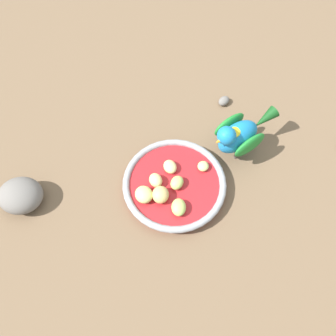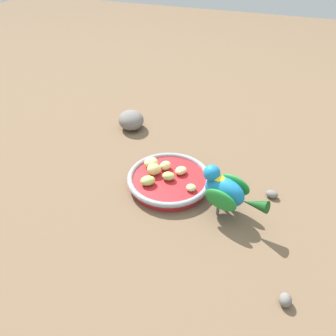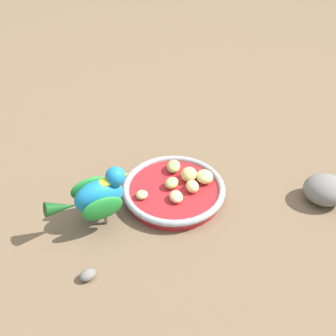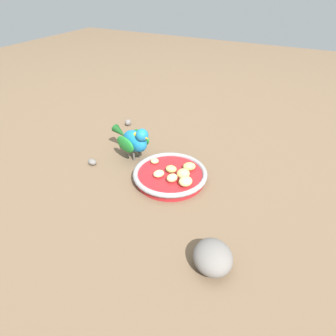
# 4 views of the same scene
# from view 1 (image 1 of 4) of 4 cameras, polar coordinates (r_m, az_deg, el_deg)

# --- Properties ---
(ground_plane) EXTENTS (4.00, 4.00, 0.00)m
(ground_plane) POSITION_cam_1_polar(r_m,az_deg,el_deg) (0.80, 2.17, -3.92)
(ground_plane) COLOR brown
(feeding_bowl) EXTENTS (0.22, 0.22, 0.03)m
(feeding_bowl) POSITION_cam_1_polar(r_m,az_deg,el_deg) (0.79, 0.93, -2.66)
(feeding_bowl) COLOR #AD1E23
(feeding_bowl) RESTS_ON ground_plane
(apple_piece_0) EXTENTS (0.04, 0.03, 0.02)m
(apple_piece_0) POSITION_cam_1_polar(r_m,az_deg,el_deg) (0.77, 1.58, -2.05)
(apple_piece_0) COLOR #B2CC66
(apple_piece_0) RESTS_ON feeding_bowl
(apple_piece_1) EXTENTS (0.04, 0.04, 0.02)m
(apple_piece_1) POSITION_cam_1_polar(r_m,az_deg,el_deg) (0.77, -1.90, -1.88)
(apple_piece_1) COLOR #E5C67F
(apple_piece_1) RESTS_ON feeding_bowl
(apple_piece_2) EXTENTS (0.04, 0.04, 0.02)m
(apple_piece_2) POSITION_cam_1_polar(r_m,az_deg,el_deg) (0.79, 0.32, 0.20)
(apple_piece_2) COLOR #E5C67F
(apple_piece_2) RESTS_ON feeding_bowl
(apple_piece_3) EXTENTS (0.03, 0.03, 0.02)m
(apple_piece_3) POSITION_cam_1_polar(r_m,az_deg,el_deg) (0.80, 5.41, 0.28)
(apple_piece_3) COLOR #C6D17A
(apple_piece_3) RESTS_ON feeding_bowl
(apple_piece_4) EXTENTS (0.05, 0.05, 0.03)m
(apple_piece_4) POSITION_cam_1_polar(r_m,az_deg,el_deg) (0.76, -1.16, -4.11)
(apple_piece_4) COLOR tan
(apple_piece_4) RESTS_ON feeding_bowl
(apple_piece_5) EXTENTS (0.05, 0.05, 0.03)m
(apple_piece_5) POSITION_cam_1_polar(r_m,az_deg,el_deg) (0.76, -3.72, -4.08)
(apple_piece_5) COLOR #C6D17A
(apple_piece_5) RESTS_ON feeding_bowl
(apple_piece_6) EXTENTS (0.05, 0.05, 0.02)m
(apple_piece_6) POSITION_cam_1_polar(r_m,az_deg,el_deg) (0.75, 1.65, -6.04)
(apple_piece_6) COLOR #B2CC66
(apple_piece_6) RESTS_ON feeding_bowl
(parrot) EXTENTS (0.17, 0.10, 0.12)m
(parrot) POSITION_cam_1_polar(r_m,az_deg,el_deg) (0.80, 10.86, 5.01)
(parrot) COLOR #59544C
(parrot) RESTS_ON ground_plane
(rock_large) EXTENTS (0.12, 0.12, 0.06)m
(rock_large) POSITION_cam_1_polar(r_m,az_deg,el_deg) (0.82, -21.67, -3.94)
(rock_large) COLOR slate
(rock_large) RESTS_ON ground_plane
(pebble_1) EXTENTS (0.03, 0.03, 0.02)m
(pebble_1) POSITION_cam_1_polar(r_m,az_deg,el_deg) (0.93, 8.57, 10.14)
(pebble_1) COLOR slate
(pebble_1) RESTS_ON ground_plane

